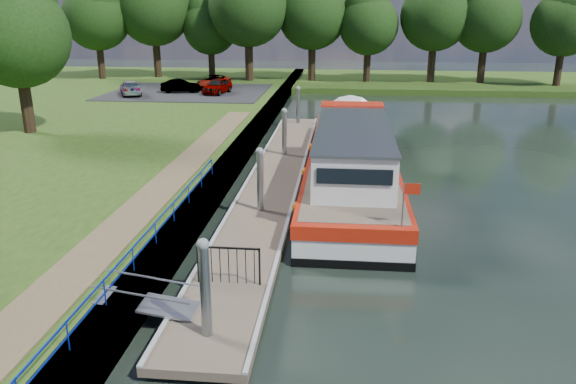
# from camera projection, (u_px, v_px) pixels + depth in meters

# --- Properties ---
(ground) EXTENTS (160.00, 160.00, 0.00)m
(ground) POSITION_uv_depth(u_px,v_px,m) (213.00, 337.00, 14.36)
(ground) COLOR black
(ground) RESTS_ON ground
(bank_edge) EXTENTS (1.10, 90.00, 0.78)m
(bank_edge) POSITION_uv_depth(u_px,v_px,m) (230.00, 165.00, 28.66)
(bank_edge) COLOR #473D2D
(bank_edge) RESTS_ON ground
(far_bank) EXTENTS (60.00, 18.00, 0.60)m
(far_bank) POSITION_uv_depth(u_px,v_px,m) (424.00, 82.00, 62.31)
(far_bank) COLOR #284513
(far_bank) RESTS_ON ground
(footpath) EXTENTS (1.60, 40.00, 0.05)m
(footpath) POSITION_uv_depth(u_px,v_px,m) (148.00, 201.00, 22.09)
(footpath) COLOR brown
(footpath) RESTS_ON riverbank
(carpark) EXTENTS (14.00, 12.00, 0.06)m
(carpark) POSITION_uv_depth(u_px,v_px,m) (188.00, 92.00, 51.08)
(carpark) COLOR black
(carpark) RESTS_ON riverbank
(blue_fence) EXTENTS (0.04, 18.04, 0.72)m
(blue_fence) POSITION_uv_depth(u_px,v_px,m) (144.00, 240.00, 17.04)
(blue_fence) COLOR #0C2DBF
(blue_fence) RESTS_ON riverbank
(pontoon) EXTENTS (2.50, 30.00, 0.56)m
(pontoon) POSITION_uv_depth(u_px,v_px,m) (275.00, 182.00, 26.59)
(pontoon) COLOR brown
(pontoon) RESTS_ON ground
(mooring_piles) EXTENTS (0.30, 27.30, 3.55)m
(mooring_piles) POSITION_uv_depth(u_px,v_px,m) (274.00, 160.00, 26.25)
(mooring_piles) COLOR gray
(mooring_piles) RESTS_ON ground
(gangway) EXTENTS (2.58, 1.00, 0.92)m
(gangway) POSITION_uv_depth(u_px,v_px,m) (147.00, 302.00, 14.81)
(gangway) COLOR #A5A8AD
(gangway) RESTS_ON ground
(gate_panel) EXTENTS (1.85, 0.05, 1.15)m
(gate_panel) POSITION_uv_depth(u_px,v_px,m) (228.00, 260.00, 16.08)
(gate_panel) COLOR black
(gate_panel) RESTS_ON ground
(barge) EXTENTS (4.36, 21.15, 4.78)m
(barge) POSITION_uv_depth(u_px,v_px,m) (351.00, 157.00, 27.59)
(barge) COLOR black
(barge) RESTS_ON ground
(horizon_trees) EXTENTS (54.38, 10.03, 12.87)m
(horizon_trees) POSITION_uv_depth(u_px,v_px,m) (300.00, 9.00, 58.08)
(horizon_trees) COLOR #332316
(horizon_trees) RESTS_ON ground
(bank_tree_a) EXTENTS (6.12, 6.12, 9.72)m
(bank_tree_a) POSITION_uv_depth(u_px,v_px,m) (16.00, 26.00, 32.67)
(bank_tree_a) COLOR #332316
(bank_tree_a) RESTS_ON riverbank
(car_a) EXTENTS (2.31, 4.15, 1.33)m
(car_a) POSITION_uv_depth(u_px,v_px,m) (217.00, 86.00, 49.72)
(car_a) COLOR #999999
(car_a) RESTS_ON carpark
(car_b) EXTENTS (3.68, 1.98, 1.15)m
(car_b) POSITION_uv_depth(u_px,v_px,m) (181.00, 86.00, 50.38)
(car_b) COLOR #999999
(car_b) RESTS_ON carpark
(car_c) EXTENTS (3.27, 4.52, 1.22)m
(car_c) POSITION_uv_depth(u_px,v_px,m) (131.00, 88.00, 48.89)
(car_c) COLOR #999999
(car_c) RESTS_ON carpark
(car_d) EXTENTS (2.80, 4.70, 1.22)m
(car_d) POSITION_uv_depth(u_px,v_px,m) (213.00, 82.00, 52.97)
(car_d) COLOR #999999
(car_d) RESTS_ON carpark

